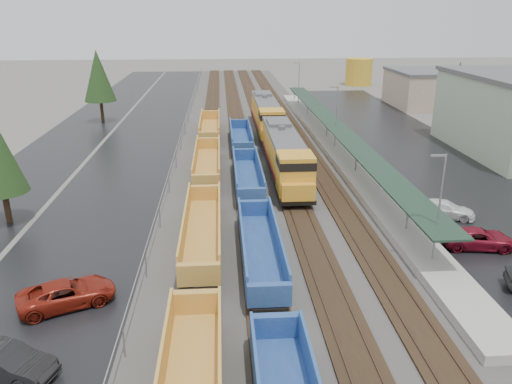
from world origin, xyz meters
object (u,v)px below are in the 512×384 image
at_px(parked_car_east_b, 479,239).
at_px(storage_tank, 359,72).
at_px(locomotive_lead, 285,155).
at_px(locomotive_trail, 266,115).
at_px(parked_car_west_b, 4,363).
at_px(parked_car_east_c, 445,209).
at_px(well_string_blue, 260,249).
at_px(well_string_yellow, 203,231).
at_px(parked_car_west_c, 67,294).

bearing_deg(parked_car_east_b, storage_tank, -0.82).
distance_m(locomotive_lead, storage_tank, 73.08).
height_order(locomotive_trail, parked_car_west_b, locomotive_trail).
height_order(locomotive_lead, parked_car_east_b, locomotive_lead).
bearing_deg(parked_car_east_c, well_string_blue, 136.29).
bearing_deg(locomotive_lead, parked_car_east_c, -43.29).
distance_m(locomotive_trail, well_string_yellow, 37.39).
height_order(parked_car_west_c, parked_car_east_c, parked_car_west_c).
distance_m(well_string_blue, parked_car_east_b, 16.22).
bearing_deg(locomotive_trail, well_string_blue, -95.77).
height_order(well_string_yellow, well_string_blue, well_string_yellow).
relative_size(locomotive_trail, parked_car_east_b, 4.05).
xyz_separation_m(parked_car_west_b, parked_car_east_b, (29.03, 11.81, -0.09)).
distance_m(parked_car_west_c, parked_car_east_b, 28.44).
distance_m(locomotive_lead, parked_car_west_c, 27.85).
relative_size(well_string_yellow, parked_car_east_b, 16.30).
bearing_deg(parked_car_east_c, parked_car_west_b, 143.55).
relative_size(well_string_yellow, parked_car_west_c, 15.21).
bearing_deg(parked_car_east_c, storage_tank, 12.39).
height_order(locomotive_lead, parked_car_west_b, locomotive_lead).
xyz_separation_m(locomotive_trail, parked_car_east_c, (12.12, -32.42, -1.80)).
xyz_separation_m(locomotive_trail, well_string_blue, (-4.00, -39.60, -1.37)).
distance_m(locomotive_lead, well_string_blue, 19.08).
height_order(well_string_yellow, parked_car_west_b, well_string_yellow).
distance_m(parked_car_west_c, parked_car_east_c, 30.12).
bearing_deg(locomotive_trail, parked_car_east_b, -72.37).
height_order(parked_car_west_b, parked_car_west_c, parked_car_west_b).
distance_m(well_string_yellow, parked_car_west_c, 10.71).
bearing_deg(locomotive_lead, storage_tank, 69.15).
distance_m(locomotive_trail, well_string_blue, 39.83).
bearing_deg(parked_car_west_b, locomotive_lead, -12.03).
xyz_separation_m(parked_car_west_c, parked_car_east_b, (27.86, 5.70, -0.05)).
bearing_deg(well_string_blue, parked_car_east_b, 4.88).
bearing_deg(well_string_blue, parked_car_west_b, -140.98).
xyz_separation_m(locomotive_lead, well_string_yellow, (-8.00, -15.50, -1.33)).
relative_size(well_string_blue, parked_car_east_b, 15.01).
distance_m(locomotive_lead, parked_car_west_b, 33.63).
relative_size(locomotive_lead, parked_car_west_c, 3.78).
height_order(well_string_yellow, parked_car_west_c, well_string_yellow).
bearing_deg(locomotive_trail, parked_car_west_b, -108.64).
bearing_deg(parked_car_east_b, parked_car_west_c, 109.95).
distance_m(storage_tank, parked_car_east_c, 80.95).
height_order(locomotive_trail, storage_tank, storage_tank).
bearing_deg(parked_car_east_c, parked_car_east_b, -157.44).
distance_m(parked_car_west_b, parked_car_east_c, 33.93).
bearing_deg(well_string_yellow, parked_car_west_c, -136.07).
height_order(parked_car_west_b, parked_car_east_b, parked_car_west_b).
bearing_deg(storage_tank, parked_car_east_c, -99.88).
xyz_separation_m(storage_tank, parked_car_west_c, (-41.72, -91.22, -2.29)).
height_order(locomotive_trail, parked_car_east_b, locomotive_trail).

